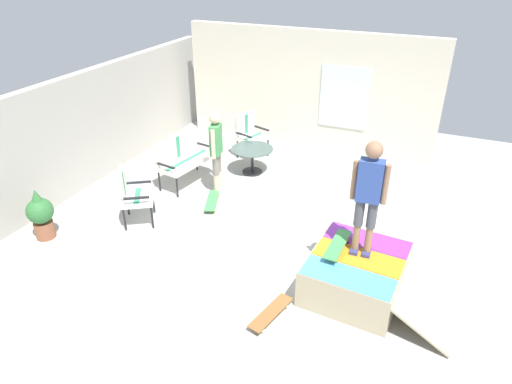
% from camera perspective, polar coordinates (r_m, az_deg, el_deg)
% --- Properties ---
extents(ground_plane, '(12.00, 12.00, 0.10)m').
position_cam_1_polar(ground_plane, '(8.18, 0.99, -4.53)').
color(ground_plane, '#A8A8A3').
extents(back_wall_cinderblock, '(9.00, 0.20, 2.26)m').
position_cam_1_polar(back_wall_cinderblock, '(9.73, -21.38, 6.86)').
color(back_wall_cinderblock, '#ADA89E').
rests_on(back_wall_cinderblock, ground_plane).
extents(house_facade, '(0.23, 6.00, 2.77)m').
position_cam_1_polar(house_facade, '(11.01, 6.52, 12.50)').
color(house_facade, beige).
rests_on(house_facade, ground_plane).
extents(skate_ramp, '(1.56, 2.14, 0.59)m').
position_cam_1_polar(skate_ramp, '(6.75, 12.67, -10.01)').
color(skate_ramp, tan).
rests_on(skate_ramp, ground_plane).
extents(patio_bench, '(1.32, 0.75, 1.02)m').
position_cam_1_polar(patio_bench, '(9.49, -9.26, 4.63)').
color(patio_bench, black).
rests_on(patio_bench, ground_plane).
extents(patio_chair_near_house, '(0.76, 0.72, 1.02)m').
position_cam_1_polar(patio_chair_near_house, '(10.59, -0.87, 7.60)').
color(patio_chair_near_house, black).
rests_on(patio_chair_near_house, ground_plane).
extents(patio_chair_by_wall, '(0.82, 0.80, 1.02)m').
position_cam_1_polar(patio_chair_by_wall, '(8.26, -15.47, 0.02)').
color(patio_chair_by_wall, black).
rests_on(patio_chair_by_wall, ground_plane).
extents(patio_table, '(0.90, 0.90, 0.57)m').
position_cam_1_polar(patio_table, '(9.85, -0.48, 4.59)').
color(patio_table, black).
rests_on(patio_table, ground_plane).
extents(person_watching, '(0.47, 0.30, 1.70)m').
position_cam_1_polar(person_watching, '(8.81, -5.01, 5.62)').
color(person_watching, silver).
rests_on(person_watching, ground_plane).
extents(person_skater, '(0.26, 0.48, 1.69)m').
position_cam_1_polar(person_skater, '(6.16, 13.92, 0.08)').
color(person_skater, navy).
rests_on(person_skater, skate_ramp).
extents(skateboard_by_bench, '(0.82, 0.47, 0.10)m').
position_cam_1_polar(skateboard_by_bench, '(8.79, -5.52, -1.09)').
color(skateboard_by_bench, '#3F8C4C').
rests_on(skateboard_by_bench, ground_plane).
extents(skateboard_spare, '(0.82, 0.38, 0.10)m').
position_cam_1_polar(skateboard_spare, '(6.32, 1.87, -14.85)').
color(skateboard_spare, brown).
rests_on(skateboard_spare, ground_plane).
extents(skateboard_on_ramp, '(0.81, 0.23, 0.10)m').
position_cam_1_polar(skateboard_on_ramp, '(6.60, 10.15, -6.53)').
color(skateboard_on_ramp, '#3F8C4C').
rests_on(skateboard_on_ramp, skate_ramp).
extents(potted_plant, '(0.44, 0.44, 0.92)m').
position_cam_1_polar(potted_plant, '(8.42, -25.35, -2.46)').
color(potted_plant, brown).
rests_on(potted_plant, ground_plane).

